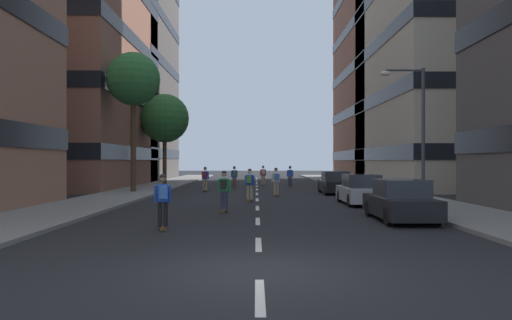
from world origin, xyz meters
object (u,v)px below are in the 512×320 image
Objects in this scene: streetlamp_right at (414,120)px; skater_4 at (204,177)px; parked_car_mid at (360,191)px; skater_6 at (162,198)px; skater_5 at (262,174)px; parked_car_far at (399,202)px; street_tree_mid at (164,118)px; skater_1 at (233,175)px; street_tree_near at (132,80)px; skater_2 at (289,175)px; skater_0 at (275,180)px; skater_7 at (223,188)px; parked_car_near at (334,183)px; skater_3 at (249,183)px.

streetlamp_right reaches higher than skater_4.
parked_car_mid is 12.35m from skater_6.
skater_4 is at bearing 133.62° from streetlamp_right.
parked_car_far is at bearing -80.14° from skater_5.
parked_car_far is 30.49m from street_tree_mid.
street_tree_near is at bearing -133.57° from skater_1.
street_tree_mid is at bearing 100.32° from skater_6.
street_tree_near is at bearing 148.02° from parked_car_mid.
skater_4 reaches higher than parked_car_far.
skater_4 reaches higher than parked_car_mid.
skater_2 is at bearing 16.57° from skater_1.
street_tree_mid is 1.25× the size of streetlamp_right.
street_tree_near is 11.90m from skater_0.
skater_0 is 1.00× the size of skater_7.
parked_car_near is at bearing -74.21° from skater_2.
skater_6 is at bearing -164.20° from parked_car_far.
skater_1 is (6.52, -4.62, -5.02)m from street_tree_mid.
parked_car_near is 10.05m from skater_1.
streetlamp_right is 3.65× the size of skater_1.
skater_0 and skater_1 have the same top height.
skater_4 and skater_7 have the same top height.
street_tree_near is at bearing 178.67° from parked_car_near.
street_tree_near is 8.37m from skater_4.
street_tree_mid is 4.56× the size of skater_3.
skater_1 is at bearing 96.02° from skater_3.
skater_4 reaches higher than parked_car_near.
streetlamp_right is at bearing 15.04° from skater_7.
streetlamp_right is 13.64m from skater_6.
skater_3 is (-5.63, 1.99, 0.32)m from parked_car_mid.
skater_0 reaches higher than parked_car_far.
streetlamp_right reaches higher than parked_car_far.
skater_1 is 5.04m from skater_4.
skater_4 is at bearing 99.08° from skater_7.
street_tree_near is 5.27× the size of skater_5.
parked_car_near is 1.00× the size of parked_car_mid.
street_tree_near is 18.96m from streetlamp_right.
skater_1 reaches higher than parked_car_near.
skater_5 is (-2.22, 3.12, 0.03)m from skater_2.
parked_car_mid is 2.47× the size of skater_7.
parked_car_far is at bearing -57.51° from skater_3.
skater_3 is at bearing 158.14° from streetlamp_right.
street_tree_mid is at bearing 126.97° from streetlamp_right.
skater_1 is 1.00× the size of skater_7.
parked_car_near is 2.47× the size of skater_6.
skater_4 is 10.12m from skater_5.
skater_0 is 1.00× the size of skater_6.
skater_3 is at bearing -66.17° from street_tree_mid.
parked_car_far is at bearing -48.48° from street_tree_near.
skater_0 reaches higher than parked_car_near.
street_tree_near is 19.58m from skater_6.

